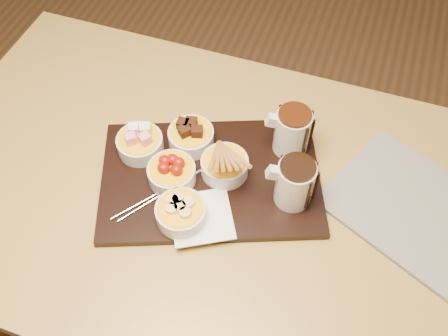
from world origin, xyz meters
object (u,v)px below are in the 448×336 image
(pitcher_dark_chocolate, at_px, (295,183))
(pitcher_milk_chocolate, at_px, (292,132))
(dining_table, at_px, (193,206))
(bowl_strawberries, at_px, (172,174))
(newspaper, at_px, (412,208))
(serving_board, at_px, (211,178))

(pitcher_dark_chocolate, distance_m, pitcher_milk_chocolate, 0.13)
(dining_table, height_order, pitcher_milk_chocolate, pitcher_milk_chocolate)
(bowl_strawberries, xyz_separation_m, pitcher_milk_chocolate, (0.21, 0.16, 0.03))
(newspaper, bearing_deg, pitcher_dark_chocolate, -140.05)
(bowl_strawberries, relative_size, pitcher_dark_chocolate, 0.96)
(dining_table, distance_m, pitcher_dark_chocolate, 0.27)
(serving_board, height_order, newspaper, serving_board)
(dining_table, bearing_deg, pitcher_milk_chocolate, 40.02)
(serving_board, bearing_deg, bowl_strawberries, -176.42)
(dining_table, height_order, serving_board, serving_board)
(pitcher_milk_chocolate, distance_m, newspaper, 0.29)
(bowl_strawberries, xyz_separation_m, newspaper, (0.49, 0.10, -0.03))
(dining_table, xyz_separation_m, serving_board, (0.04, 0.02, 0.11))
(pitcher_dark_chocolate, distance_m, newspaper, 0.26)
(pitcher_milk_chocolate, relative_size, newspaper, 0.32)
(bowl_strawberries, distance_m, pitcher_dark_chocolate, 0.25)
(dining_table, distance_m, pitcher_milk_chocolate, 0.28)
(bowl_strawberries, bearing_deg, pitcher_dark_chocolate, 8.71)
(pitcher_dark_chocolate, bearing_deg, newspaper, -6.14)
(serving_board, distance_m, bowl_strawberries, 0.08)
(pitcher_dark_chocolate, relative_size, newspaper, 0.32)
(bowl_strawberries, distance_m, pitcher_milk_chocolate, 0.27)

